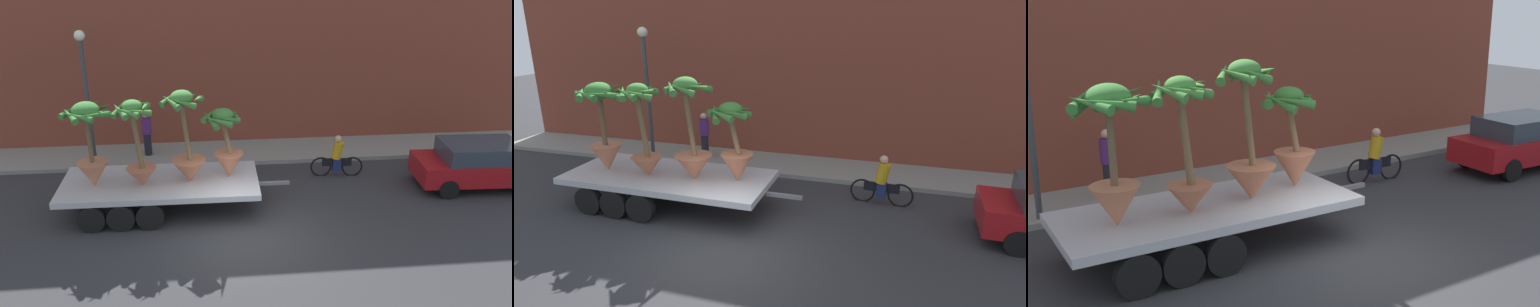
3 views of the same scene
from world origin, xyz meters
TOP-DOWN VIEW (x-y plane):
  - ground_plane at (0.00, 0.00)m, footprint 60.00×60.00m
  - sidewalk at (0.00, 6.10)m, footprint 24.00×2.20m
  - building_facade at (0.00, 7.80)m, footprint 24.00×1.20m
  - flatbed_trailer at (-2.69, 1.96)m, footprint 6.95×2.60m
  - potted_palm_rear at (-1.58, 1.80)m, footprint 1.30×1.24m
  - potted_palm_middle at (-4.35, 1.78)m, footprint 1.54×1.55m
  - potted_palm_front at (-2.99, 1.69)m, footprint 1.24×1.25m
  - potted_palm_extra at (-0.41, 2.02)m, footprint 1.27×1.29m
  - cyclist at (3.51, 3.81)m, footprint 1.84×0.37m
  - parked_car at (8.15, 2.53)m, footprint 4.64×2.01m
  - pedestrian_near_gate at (-3.21, 6.03)m, footprint 0.36×0.36m
  - street_lamp at (-5.05, 5.30)m, footprint 0.36×0.36m

SIDE VIEW (x-z plane):
  - ground_plane at x=0.00m, z-range 0.00..0.00m
  - sidewalk at x=0.00m, z-range 0.00..0.15m
  - cyclist at x=3.51m, z-range -0.10..1.44m
  - flatbed_trailer at x=-2.69m, z-range 0.28..1.26m
  - parked_car at x=8.15m, z-range 0.04..1.62m
  - pedestrian_near_gate at x=-3.21m, z-range 0.19..1.90m
  - potted_palm_extra at x=-0.41m, z-range 0.86..3.07m
  - potted_palm_rear at x=-1.58m, z-range 0.61..3.47m
  - potted_palm_front at x=-2.99m, z-range 0.85..3.50m
  - potted_palm_middle at x=-4.35m, z-range 0.98..3.58m
  - street_lamp at x=-5.05m, z-range 0.82..5.65m
  - building_facade at x=0.00m, z-range 0.00..8.55m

